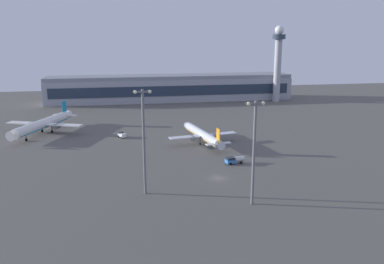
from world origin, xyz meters
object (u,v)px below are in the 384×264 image
Objects in this scene: fuel_truck at (234,160)px; apron_light_central at (144,136)px; airplane_mid_apron at (203,135)px; apron_light_east at (254,147)px; control_tower at (278,59)px; airplane_far_stand at (44,124)px; cargo_loader at (122,135)px.

fuel_truck is 38.90m from apron_light_central.
airplane_mid_apron is 1.35× the size of apron_light_east.
apron_light_central is at bearing 155.65° from apron_light_east.
control_tower is 1.12× the size of airplane_far_stand.
apron_light_east is (-67.35, -149.04, -12.14)m from control_tower.
airplane_mid_apron reaches higher than fuel_truck.
apron_light_east is 0.93× the size of apron_light_central.
control_tower is at bearing 65.68° from apron_light_east.
apron_light_east is at bearing -99.99° from airplane_mid_apron.
control_tower is 164.00m from apron_light_east.
fuel_truck is (68.58, -54.19, -2.90)m from airplane_far_stand.
airplane_mid_apron is 58.84m from apron_light_east.
airplane_mid_apron is at bearing 61.11° from apron_light_central.
apron_light_east is (0.17, -57.72, 11.39)m from airplane_mid_apron.
control_tower is at bearing 14.21° from cargo_loader.
airplane_mid_apron is 0.83× the size of airplane_far_stand.
control_tower reaches higher than airplane_mid_apron.
apron_light_central reaches higher than apron_light_east.
fuel_truck is 0.24× the size of apron_light_central.
control_tower is 1.70× the size of apron_light_central.
apron_light_central reaches higher than cargo_loader.
fuel_truck is at bearing 81.47° from apron_light_east.
control_tower is 135.82m from fuel_truck.
airplane_mid_apron is 34.41m from cargo_loader.
control_tower is 166.32m from apron_light_central.
control_tower is 147.58m from airplane_far_stand.
fuel_truck is 34.37m from apron_light_east.
cargo_loader is at bearing 113.25° from apron_light_east.
control_tower is 1.82× the size of apron_light_east.
cargo_loader is at bearing -142.16° from control_tower.
cargo_loader is at bearing 95.19° from apron_light_central.
control_tower is 127.37m from cargo_loader.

